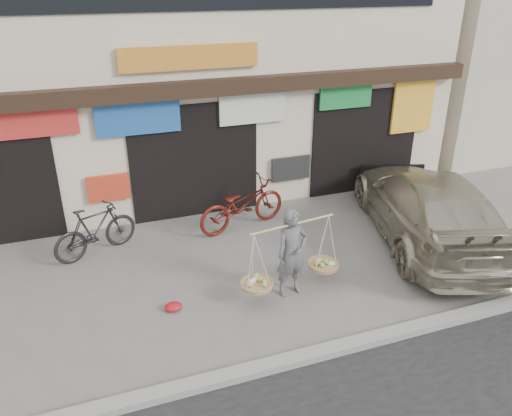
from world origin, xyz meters
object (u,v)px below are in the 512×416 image
object	(u,v)px
street_vendor	(292,256)
suv	(427,206)
bike_1	(95,230)
bike_2	(242,204)

from	to	relation	value
street_vendor	suv	distance (m)	3.72
bike_1	bike_2	xyz separation A→B (m)	(3.21, 0.11, 0.03)
suv	street_vendor	bearing A→B (deg)	31.38
street_vendor	bike_1	world-z (taller)	street_vendor
bike_1	suv	distance (m)	7.03
street_vendor	suv	bearing A→B (deg)	7.00
street_vendor	bike_2	world-z (taller)	street_vendor
suv	bike_2	bearing A→B (deg)	-10.09
suv	bike_1	bearing A→B (deg)	2.63
bike_1	bike_2	bearing A→B (deg)	-111.82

